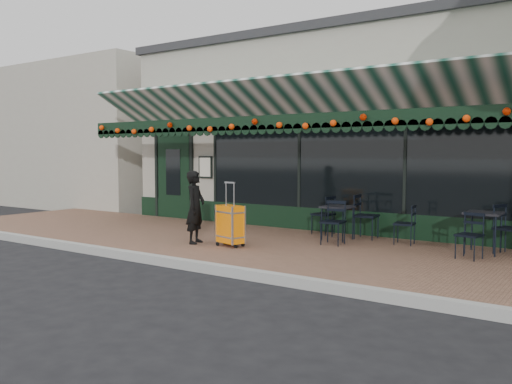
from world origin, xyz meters
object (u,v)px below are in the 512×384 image
Objects in this scene: chair_b_left at (323,215)px; chair_b_right at (366,216)px; chair_a_front at (469,236)px; suitcase at (230,225)px; woman at (195,207)px; cafe_table_a at (484,216)px; chair_b_front at (333,222)px; cafe_table_b at (338,209)px; chair_a_left at (404,224)px; chair_a_right at (510,229)px.

chair_b_left is 0.93× the size of chair_b_right.
suitcase is at bearing -151.33° from chair_a_front.
woman is 5.10m from cafe_table_a.
woman is 1.66× the size of chair_b_front.
woman is 1.82× the size of chair_a_front.
woman is 2.05× the size of cafe_table_b.
cafe_table_b is (1.29, 1.77, 0.21)m from suitcase.
cafe_table_b is 0.89× the size of chair_a_front.
chair_a_left is (1.26, 0.25, -0.22)m from cafe_table_b.
chair_a_right is (3.06, 0.26, -0.17)m from cafe_table_b.
woman reaches higher than suitcase.
chair_b_left is at bearing 83.46° from chair_b_right.
cafe_table_a is 0.70m from chair_a_front.
chair_a_right is 3.00m from chair_b_front.
chair_b_front is (0.75, -1.04, 0.00)m from chair_b_left.
chair_a_right is 3.65m from chair_b_left.
woman is 1.60× the size of chair_a_right.
woman reaches higher than chair_a_right.
chair_b_front is at bearing -168.99° from chair_a_front.
chair_b_left reaches higher than cafe_table_b.
chair_a_left and chair_a_front have the same top height.
chair_a_left is 1.00× the size of chair_a_front.
chair_a_right is at bearing 18.56° from cafe_table_a.
woman reaches higher than cafe_table_a.
chair_a_left is (-1.41, 0.13, -0.26)m from cafe_table_a.
woman is at bearing -152.70° from chair_a_front.
chair_a_left is 1.55m from chair_a_front.
chair_b_front is (-2.89, -0.78, -0.01)m from chair_a_right.
cafe_table_b is (-2.67, -0.12, -0.03)m from cafe_table_a.
chair_a_front is at bearing 170.48° from chair_a_right.
cafe_table_b is at bearing -85.81° from chair_a_left.
woman is 2.77m from cafe_table_b.
cafe_table_a is (3.96, 1.89, 0.24)m from suitcase.
suitcase is 1.37× the size of chair_a_right.
suitcase is at bearing -58.71° from chair_a_left.
chair_a_front is (3.89, 1.24, -0.01)m from suitcase.
cafe_table_b is 0.75× the size of chair_b_right.
woman is at bearing -137.09° from cafe_table_b.
woman is 4.83m from chair_a_front.
chair_b_right reaches higher than cafe_table_b.
chair_b_right is 1.04m from chair_b_front.
suitcase reaches higher than chair_a_front.
suitcase reaches higher than cafe_table_b.
cafe_table_a is at bearing 9.17° from chair_b_front.
chair_b_front reaches higher than cafe_table_a.
suitcase is 4.08m from chair_a_front.
woman is 0.80m from suitcase.
chair_a_right reaches higher than chair_a_left.
chair_a_left is at bearing 160.89° from chair_a_front.
cafe_table_b is 0.81× the size of chair_b_left.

